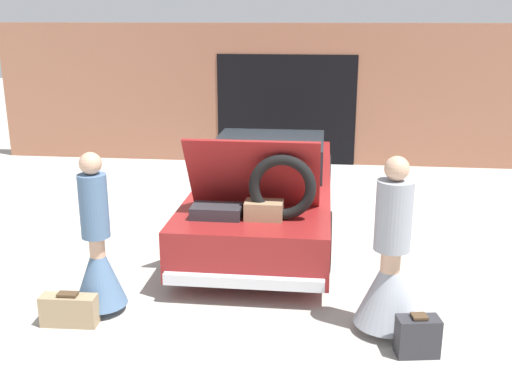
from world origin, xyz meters
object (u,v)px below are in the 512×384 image
at_px(suitcase_beside_left_person, 69,310).
at_px(suitcase_beside_right_person, 418,336).
at_px(person_left, 98,256).
at_px(person_right, 390,271).
at_px(car, 267,189).

height_order(suitcase_beside_left_person, suitcase_beside_right_person, suitcase_beside_right_person).
distance_m(person_left, person_right, 2.88).
xyz_separation_m(person_right, suitcase_beside_right_person, (0.23, -0.42, -0.43)).
bearing_deg(person_left, person_right, 94.96).
distance_m(person_right, suitcase_beside_left_person, 3.13).
relative_size(car, person_left, 3.01).
bearing_deg(car, person_right, -63.12).
bearing_deg(car, suitcase_beside_right_person, -62.89).
bearing_deg(suitcase_beside_left_person, suitcase_beside_right_person, -2.78).
bearing_deg(person_right, suitcase_beside_right_person, -153.05).
bearing_deg(suitcase_beside_right_person, person_left, 171.06).
bearing_deg(person_left, suitcase_beside_right_person, 87.42).
bearing_deg(person_right, person_left, 86.85).
xyz_separation_m(suitcase_beside_left_person, suitcase_beside_right_person, (3.31, -0.16, 0.03)).
relative_size(suitcase_beside_left_person, suitcase_beside_right_person, 1.37).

